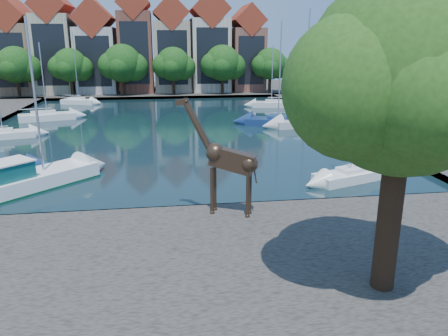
% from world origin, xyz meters
% --- Properties ---
extents(ground, '(160.00, 160.00, 0.00)m').
position_xyz_m(ground, '(0.00, 0.00, 0.00)').
color(ground, '#38332B').
rests_on(ground, ground).
extents(water_basin, '(38.00, 50.00, 0.08)m').
position_xyz_m(water_basin, '(0.00, 24.00, 0.04)').
color(water_basin, black).
rests_on(water_basin, ground).
extents(near_quay, '(50.00, 14.00, 0.50)m').
position_xyz_m(near_quay, '(0.00, -7.00, 0.25)').
color(near_quay, '#4F4B44').
rests_on(near_quay, ground).
extents(far_quay, '(60.00, 16.00, 0.50)m').
position_xyz_m(far_quay, '(0.00, 56.00, 0.25)').
color(far_quay, '#4F4B44').
rests_on(far_quay, ground).
extents(right_quay, '(14.00, 52.00, 0.50)m').
position_xyz_m(right_quay, '(25.00, 24.00, 0.25)').
color(right_quay, '#4F4B44').
rests_on(right_quay, ground).
extents(plane_tree, '(8.32, 6.40, 10.62)m').
position_xyz_m(plane_tree, '(7.62, -9.01, 7.67)').
color(plane_tree, '#332114').
rests_on(plane_tree, near_quay).
extents(townhouse_west_end, '(5.44, 9.18, 14.93)m').
position_xyz_m(townhouse_west_end, '(-23.00, 55.99, 7.36)').
color(townhouse_west_end, '#8C684C').
rests_on(townhouse_west_end, far_quay).
extents(townhouse_west_mid, '(5.94, 9.18, 16.79)m').
position_xyz_m(townhouse_west_mid, '(-17.00, 55.99, 8.23)').
color(townhouse_west_mid, '#B8AE8E').
rests_on(townhouse_west_mid, far_quay).
extents(townhouse_west_inner, '(6.43, 9.18, 15.15)m').
position_xyz_m(townhouse_west_inner, '(-10.50, 55.99, 7.35)').
color(townhouse_west_inner, beige).
rests_on(townhouse_west_inner, far_quay).
extents(townhouse_center, '(5.44, 9.18, 16.93)m').
position_xyz_m(townhouse_center, '(-4.00, 55.99, 8.36)').
color(townhouse_center, brown).
rests_on(townhouse_center, far_quay).
extents(townhouse_east_inner, '(5.94, 9.18, 15.79)m').
position_xyz_m(townhouse_east_inner, '(2.00, 55.99, 7.73)').
color(townhouse_east_inner, tan).
rests_on(townhouse_east_inner, far_quay).
extents(townhouse_east_mid, '(6.43, 9.18, 16.65)m').
position_xyz_m(townhouse_east_mid, '(8.50, 55.99, 8.10)').
color(townhouse_east_mid, beige).
rests_on(townhouse_east_mid, far_quay).
extents(townhouse_east_end, '(5.44, 9.18, 14.43)m').
position_xyz_m(townhouse_east_end, '(15.00, 55.99, 7.11)').
color(townhouse_east_end, brown).
rests_on(townhouse_east_end, far_quay).
extents(far_tree_far_west, '(7.28, 5.60, 7.68)m').
position_xyz_m(far_tree_far_west, '(-21.90, 50.49, 5.18)').
color(far_tree_far_west, '#332114').
rests_on(far_tree_far_west, far_quay).
extents(far_tree_west, '(6.76, 5.20, 7.36)m').
position_xyz_m(far_tree_west, '(-13.91, 50.49, 5.08)').
color(far_tree_west, '#332114').
rests_on(far_tree_west, far_quay).
extents(far_tree_mid_west, '(7.80, 6.00, 8.00)m').
position_xyz_m(far_tree_mid_west, '(-5.89, 50.49, 5.29)').
color(far_tree_mid_west, '#332114').
rests_on(far_tree_mid_west, far_quay).
extents(far_tree_mid_east, '(7.02, 5.40, 7.52)m').
position_xyz_m(far_tree_mid_east, '(2.10, 50.49, 5.13)').
color(far_tree_mid_east, '#332114').
rests_on(far_tree_mid_east, far_quay).
extents(far_tree_east, '(7.54, 5.80, 7.84)m').
position_xyz_m(far_tree_east, '(10.11, 50.49, 5.24)').
color(far_tree_east, '#332114').
rests_on(far_tree_east, far_quay).
extents(far_tree_far_east, '(6.76, 5.20, 7.36)m').
position_xyz_m(far_tree_far_east, '(18.09, 50.49, 5.08)').
color(far_tree_far_east, '#332114').
rests_on(far_tree_far_east, far_quay).
extents(giraffe_statue, '(3.87, 1.93, 5.76)m').
position_xyz_m(giraffe_statue, '(2.98, -1.38, 3.33)').
color(giraffe_statue, '#3B2A1D').
rests_on(giraffe_statue, near_quay).
extents(motorsailer, '(7.86, 7.83, 10.24)m').
position_xyz_m(motorsailer, '(-8.54, 5.03, 0.87)').
color(motorsailer, white).
rests_on(motorsailer, water_basin).
extents(sailboat_left_c, '(6.00, 3.44, 8.57)m').
position_xyz_m(sailboat_left_c, '(-15.00, 21.02, 0.55)').
color(sailboat_left_c, white).
rests_on(sailboat_left_c, water_basin).
extents(sailboat_left_d, '(6.51, 3.82, 8.68)m').
position_xyz_m(sailboat_left_d, '(-13.28, 30.78, 0.64)').
color(sailboat_left_d, white).
rests_on(sailboat_left_d, water_basin).
extents(sailboat_left_e, '(5.21, 3.18, 9.96)m').
position_xyz_m(sailboat_left_e, '(-12.00, 44.00, 0.63)').
color(sailboat_left_e, white).
rests_on(sailboat_left_e, water_basin).
extents(sailboat_right_a, '(5.33, 3.35, 9.46)m').
position_xyz_m(sailboat_right_a, '(12.00, 4.00, 0.58)').
color(sailboat_right_a, white).
rests_on(sailboat_right_a, water_basin).
extents(sailboat_right_b, '(7.42, 4.64, 10.78)m').
position_xyz_m(sailboat_right_b, '(12.40, 23.70, 0.66)').
color(sailboat_right_b, navy).
rests_on(sailboat_right_b, water_basin).
extents(sailboat_right_c, '(6.94, 3.21, 11.92)m').
position_xyz_m(sailboat_right_c, '(15.00, 22.70, 0.68)').
color(sailboat_right_c, silver).
rests_on(sailboat_right_c, water_basin).
extents(sailboat_right_d, '(5.58, 2.78, 8.22)m').
position_xyz_m(sailboat_right_d, '(15.00, 37.15, 0.62)').
color(sailboat_right_d, silver).
rests_on(sailboat_right_d, water_basin).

